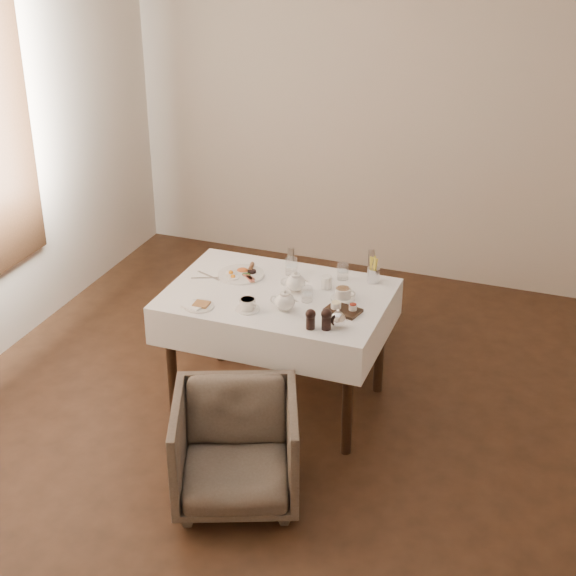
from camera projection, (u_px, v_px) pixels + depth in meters
The scene contains 20 objects.
table at pixel (278, 311), 5.17m from camera, with size 1.28×0.88×0.75m.
armchair_near at pixel (236, 449), 4.54m from camera, with size 0.63×0.65×0.59m, color #4B4237.
armchair_far at pixel (331, 301), 6.04m from camera, with size 0.61×0.62×0.57m, color #4B4237.
breakfast_plate at pixel (242, 274), 5.32m from camera, with size 0.28×0.28×0.03m.
side_plate at pixel (198, 306), 4.96m from camera, with size 0.18×0.17×0.02m.
teapot_centre at pixel (295, 281), 5.11m from camera, with size 0.16×0.12×0.13m, color white, non-canonical shape.
teapot_front at pixel (285, 300), 4.90m from camera, with size 0.16×0.12×0.13m, color white, non-canonical shape.
creamer at pixel (327, 282), 5.16m from camera, with size 0.06×0.06×0.07m, color white.
teacup_near at pixel (248, 305), 4.92m from camera, with size 0.14×0.14×0.07m.
teacup_far at pixel (343, 294), 5.03m from camera, with size 0.14×0.14×0.07m.
glass_left at pixel (291, 266), 5.32m from camera, with size 0.07×0.07×0.10m, color silver.
glass_mid at pixel (307, 294), 5.01m from camera, with size 0.06×0.06×0.09m, color silver.
glass_right at pixel (343, 271), 5.26m from camera, with size 0.07×0.07×0.10m, color silver.
condiment_board at pixel (343, 309), 4.90m from camera, with size 0.22×0.17×0.05m.
pepper_mill_left at pixel (311, 319), 4.71m from camera, with size 0.06×0.06×0.12m, color black, non-canonical shape.
pepper_mill_right at pixel (326, 319), 4.71m from camera, with size 0.06×0.06×0.12m, color black, non-canonical shape.
silver_pot at pixel (338, 318), 4.73m from camera, with size 0.10×0.08×0.11m, color white, non-canonical shape.
fries_cup at pixel (374, 271), 5.22m from camera, with size 0.08×0.08×0.16m.
cutlery_fork at pixel (208, 276), 5.32m from camera, with size 0.01×0.19×0.00m, color silver.
cutlery_knife at pixel (208, 278), 5.29m from camera, with size 0.02×0.21×0.00m, color silver.
Camera 1 is at (1.36, -3.84, 3.08)m, focal length 55.00 mm.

